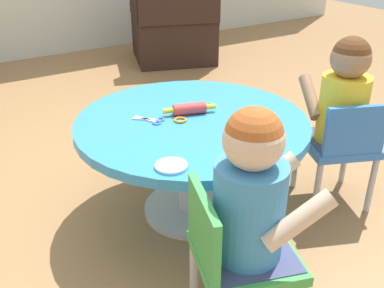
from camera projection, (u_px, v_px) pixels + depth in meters
name	position (u px, v px, depth m)	size (l,w,h in m)	color
ground_plane	(192.00, 211.00, 2.08)	(10.00, 10.00, 0.00)	#9E7247
craft_table	(192.00, 140.00, 1.91)	(0.98, 0.98, 0.47)	silver
child_chair_left	(235.00, 256.00, 1.35)	(0.38, 0.38, 0.54)	#B7B7BC
seated_child_left	(252.00, 192.00, 1.26)	(0.41, 0.36, 0.51)	#3F4772
child_chair_right	(340.00, 145.00, 2.01)	(0.39, 0.39, 0.54)	#B7B7BC
seated_child_right	(344.00, 95.00, 1.94)	(0.38, 0.42, 0.51)	#3F4772
armchair_dark	(174.00, 27.00, 4.10)	(0.90, 0.91, 0.85)	black
rolling_pin	(190.00, 109.00, 1.91)	(0.23, 0.09, 0.05)	#D83F3F
craft_scissors	(153.00, 120.00, 1.85)	(0.12, 0.14, 0.01)	silver
playdough_blob_0	(171.00, 166.00, 1.51)	(0.12, 0.12, 0.01)	#8CCCF2
cookie_cutter_0	(209.00, 105.00, 1.99)	(0.05, 0.05, 0.01)	#4CB259
cookie_cutter_1	(180.00, 120.00, 1.85)	(0.06, 0.06, 0.01)	orange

